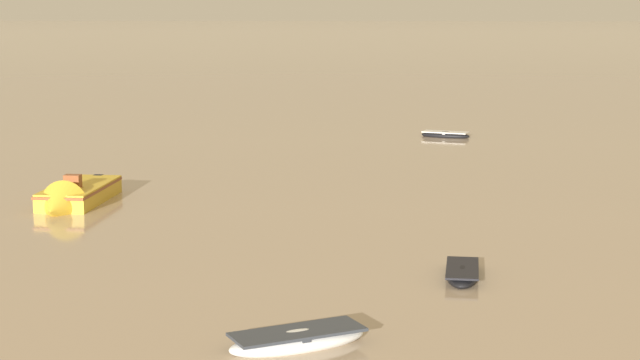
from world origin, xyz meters
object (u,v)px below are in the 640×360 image
(rowboat_moored_2, at_px, (298,340))
(motorboat_moored_1, at_px, (72,199))
(rowboat_moored_1, at_px, (445,135))
(rowboat_moored_3, at_px, (462,274))

(rowboat_moored_2, height_order, motorboat_moored_1, motorboat_moored_1)
(rowboat_moored_1, xyz_separation_m, motorboat_moored_1, (-18.75, -25.13, 0.17))
(rowboat_moored_3, relative_size, motorboat_moored_1, 0.50)
(rowboat_moored_3, distance_m, motorboat_moored_1, 20.52)
(rowboat_moored_2, distance_m, motorboat_moored_1, 22.53)
(rowboat_moored_1, distance_m, rowboat_moored_3, 36.98)
(rowboat_moored_3, bearing_deg, rowboat_moored_2, 150.95)
(rowboat_moored_1, xyz_separation_m, rowboat_moored_3, (-1.96, -36.93, -0.00))
(rowboat_moored_3, height_order, motorboat_moored_1, motorboat_moored_1)
(rowboat_moored_2, relative_size, motorboat_moored_1, 0.62)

